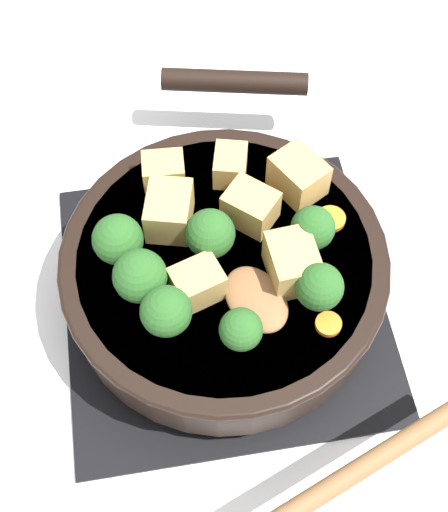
# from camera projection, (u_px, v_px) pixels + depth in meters

# --- Properties ---
(ground_plane) EXTENTS (2.40, 2.40, 0.00)m
(ground_plane) POSITION_uv_depth(u_px,v_px,m) (224.00, 300.00, 0.71)
(ground_plane) COLOR white
(front_burner_grate) EXTENTS (0.31, 0.31, 0.03)m
(front_burner_grate) POSITION_uv_depth(u_px,v_px,m) (224.00, 295.00, 0.70)
(front_burner_grate) COLOR black
(front_burner_grate) RESTS_ON ground_plane
(skillet_pan) EXTENTS (0.30, 0.39, 0.06)m
(skillet_pan) POSITION_uv_depth(u_px,v_px,m) (224.00, 269.00, 0.66)
(skillet_pan) COLOR black
(skillet_pan) RESTS_ON front_burner_grate
(wooden_spoon) EXTENTS (0.24, 0.24, 0.02)m
(wooden_spoon) POSITION_uv_depth(u_px,v_px,m) (318.00, 390.00, 0.56)
(wooden_spoon) COLOR brown
(wooden_spoon) RESTS_ON skillet_pan
(tofu_cube_center_large) EXTENTS (0.04, 0.04, 0.03)m
(tofu_cube_center_large) POSITION_uv_depth(u_px,v_px,m) (230.00, 165.00, 0.67)
(tofu_cube_center_large) COLOR tan
(tofu_cube_center_large) RESTS_ON skillet_pan
(tofu_cube_near_handle) EXTENTS (0.04, 0.05, 0.04)m
(tofu_cube_near_handle) POSITION_uv_depth(u_px,v_px,m) (292.00, 263.00, 0.61)
(tofu_cube_near_handle) COLOR tan
(tofu_cube_near_handle) RESTS_ON skillet_pan
(tofu_cube_east_chunk) EXTENTS (0.05, 0.04, 0.03)m
(tofu_cube_east_chunk) POSITION_uv_depth(u_px,v_px,m) (198.00, 283.00, 0.60)
(tofu_cube_east_chunk) COLOR tan
(tofu_cube_east_chunk) RESTS_ON skillet_pan
(tofu_cube_west_chunk) EXTENTS (0.06, 0.06, 0.04)m
(tofu_cube_west_chunk) POSITION_uv_depth(u_px,v_px,m) (250.00, 207.00, 0.64)
(tofu_cube_west_chunk) COLOR tan
(tofu_cube_west_chunk) RESTS_ON skillet_pan
(tofu_cube_back_piece) EXTENTS (0.04, 0.03, 0.03)m
(tofu_cube_back_piece) POSITION_uv_depth(u_px,v_px,m) (164.00, 172.00, 0.66)
(tofu_cube_back_piece) COLOR tan
(tofu_cube_back_piece) RESTS_ON skillet_pan
(tofu_cube_front_piece) EXTENTS (0.06, 0.06, 0.04)m
(tofu_cube_front_piece) POSITION_uv_depth(u_px,v_px,m) (298.00, 176.00, 0.65)
(tofu_cube_front_piece) COLOR tan
(tofu_cube_front_piece) RESTS_ON skillet_pan
(tofu_cube_mid_small) EXTENTS (0.05, 0.06, 0.04)m
(tofu_cube_mid_small) POSITION_uv_depth(u_px,v_px,m) (169.00, 211.00, 0.63)
(tofu_cube_mid_small) COLOR tan
(tofu_cube_mid_small) RESTS_ON skillet_pan
(broccoli_floret_near_spoon) EXTENTS (0.04, 0.04, 0.05)m
(broccoli_floret_near_spoon) POSITION_uv_depth(u_px,v_px,m) (166.00, 312.00, 0.57)
(broccoli_floret_near_spoon) COLOR #709956
(broccoli_floret_near_spoon) RESTS_ON skillet_pan
(broccoli_floret_center_top) EXTENTS (0.04, 0.04, 0.05)m
(broccoli_floret_center_top) POSITION_uv_depth(u_px,v_px,m) (210.00, 234.00, 0.61)
(broccoli_floret_center_top) COLOR #709956
(broccoli_floret_center_top) RESTS_ON skillet_pan
(broccoli_floret_east_rim) EXTENTS (0.04, 0.04, 0.05)m
(broccoli_floret_east_rim) POSITION_uv_depth(u_px,v_px,m) (313.00, 230.00, 0.62)
(broccoli_floret_east_rim) COLOR #709956
(broccoli_floret_east_rim) RESTS_ON skillet_pan
(broccoli_floret_west_rim) EXTENTS (0.05, 0.05, 0.05)m
(broccoli_floret_west_rim) POSITION_uv_depth(u_px,v_px,m) (140.00, 276.00, 0.59)
(broccoli_floret_west_rim) COLOR #709956
(broccoli_floret_west_rim) RESTS_ON skillet_pan
(broccoli_floret_north_edge) EXTENTS (0.04, 0.04, 0.04)m
(broccoli_floret_north_edge) POSITION_uv_depth(u_px,v_px,m) (238.00, 330.00, 0.57)
(broccoli_floret_north_edge) COLOR #709956
(broccoli_floret_north_edge) RESTS_ON skillet_pan
(broccoli_floret_south_cluster) EXTENTS (0.04, 0.04, 0.05)m
(broccoli_floret_south_cluster) POSITION_uv_depth(u_px,v_px,m) (118.00, 240.00, 0.61)
(broccoli_floret_south_cluster) COLOR #709956
(broccoli_floret_south_cluster) RESTS_ON skillet_pan
(broccoli_floret_mid_floret) EXTENTS (0.04, 0.04, 0.05)m
(broccoli_floret_mid_floret) POSITION_uv_depth(u_px,v_px,m) (319.00, 287.00, 0.59)
(broccoli_floret_mid_floret) COLOR #709956
(broccoli_floret_mid_floret) RESTS_ON skillet_pan
(carrot_slice_orange_thin) EXTENTS (0.03, 0.03, 0.01)m
(carrot_slice_orange_thin) POSITION_uv_depth(u_px,v_px,m) (331.00, 219.00, 0.65)
(carrot_slice_orange_thin) COLOR orange
(carrot_slice_orange_thin) RESTS_ON skillet_pan
(carrot_slice_near_center) EXTENTS (0.02, 0.02, 0.01)m
(carrot_slice_near_center) POSITION_uv_depth(u_px,v_px,m) (328.00, 324.00, 0.60)
(carrot_slice_near_center) COLOR orange
(carrot_slice_near_center) RESTS_ON skillet_pan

